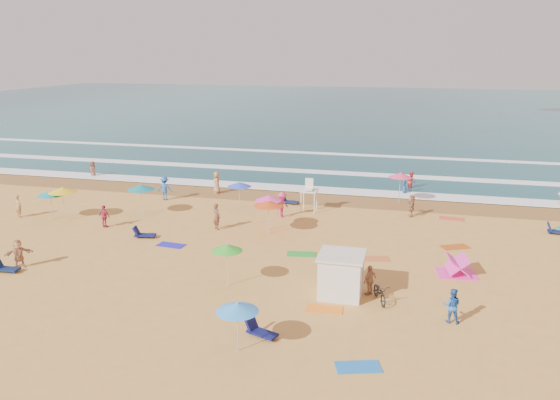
# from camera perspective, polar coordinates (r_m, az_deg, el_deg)

# --- Properties ---
(ground) EXTENTS (220.00, 220.00, 0.00)m
(ground) POSITION_cam_1_polar(r_m,az_deg,el_deg) (33.26, -4.86, -4.99)
(ground) COLOR gold
(ground) RESTS_ON ground
(ocean) EXTENTS (220.00, 140.00, 0.18)m
(ocean) POSITION_cam_1_polar(r_m,az_deg,el_deg) (114.52, 8.89, 9.35)
(ocean) COLOR #0C4756
(ocean) RESTS_ON ground
(wet_sand) EXTENTS (220.00, 220.00, 0.00)m
(wet_sand) POSITION_cam_1_polar(r_m,az_deg,el_deg) (44.71, 0.27, 0.40)
(wet_sand) COLOR olive
(wet_sand) RESTS_ON ground
(surf_foam) EXTENTS (200.00, 18.70, 0.05)m
(surf_foam) POSITION_cam_1_polar(r_m,az_deg,el_deg) (53.06, 2.53, 2.87)
(surf_foam) COLOR white
(surf_foam) RESTS_ON ground
(cabana) EXTENTS (2.00, 2.00, 2.00)m
(cabana) POSITION_cam_1_polar(r_m,az_deg,el_deg) (26.80, 6.41, -7.87)
(cabana) COLOR silver
(cabana) RESTS_ON ground
(cabana_roof) EXTENTS (2.20, 2.20, 0.12)m
(cabana_roof) POSITION_cam_1_polar(r_m,az_deg,el_deg) (26.40, 6.48, -5.76)
(cabana_roof) COLOR silver
(cabana_roof) RESTS_ON cabana
(bicycle) EXTENTS (1.20, 1.89, 0.94)m
(bicycle) POSITION_cam_1_polar(r_m,az_deg,el_deg) (26.59, 10.40, -9.48)
(bicycle) COLOR black
(bicycle) RESTS_ON ground
(lifeguard_stand) EXTENTS (1.20, 1.20, 2.10)m
(lifeguard_stand) POSITION_cam_1_polar(r_m,az_deg,el_deg) (40.43, 3.06, 0.29)
(lifeguard_stand) COLOR white
(lifeguard_stand) RESTS_ON ground
(beach_umbrellas) EXTENTS (50.93, 27.97, 0.80)m
(beach_umbrellas) POSITION_cam_1_polar(r_m,az_deg,el_deg) (31.90, -4.62, -1.90)
(beach_umbrellas) COLOR #D54B16
(beach_umbrellas) RESTS_ON ground
(loungers) EXTENTS (35.19, 22.33, 0.34)m
(loungers) POSITION_cam_1_polar(r_m,az_deg,el_deg) (29.73, 2.94, -7.12)
(loungers) COLOR #0E1E49
(loungers) RESTS_ON ground
(towels) EXTENTS (32.29, 29.46, 0.03)m
(towels) POSITION_cam_1_polar(r_m,az_deg,el_deg) (31.12, -4.51, -6.42)
(towels) COLOR red
(towels) RESTS_ON ground
(popup_tents) EXTENTS (10.60, 12.01, 1.20)m
(popup_tents) POSITION_cam_1_polar(r_m,az_deg,el_deg) (35.79, 24.12, -3.82)
(popup_tents) COLOR #FF38BC
(popup_tents) RESTS_ON ground
(beachgoers) EXTENTS (49.97, 25.83, 2.15)m
(beachgoers) POSITION_cam_1_polar(r_m,az_deg,el_deg) (39.12, -5.02, -0.63)
(beachgoers) COLOR #255CAD
(beachgoers) RESTS_ON ground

